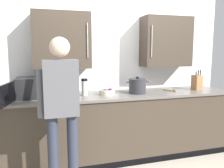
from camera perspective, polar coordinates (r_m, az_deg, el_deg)
The scene contains 9 objects.
back_wall_tiled at distance 3.55m, azimuth 0.60°, elevation 5.77°, with size 3.61×0.44×2.55m.
counter_unit at distance 3.40m, azimuth 2.24°, elevation -10.26°, with size 3.26×0.72×0.95m.
microwave_oven at distance 3.13m, azimuth -18.21°, elevation -0.86°, with size 0.68×0.79×0.26m.
fruit_bowl at distance 3.16m, azimuth -1.27°, elevation -1.99°, with size 0.22×0.22×0.10m.
wooden_spoon at distance 3.64m, azimuth 14.78°, elevation -1.42°, with size 0.22×0.20×0.02m.
knife_block at distance 3.82m, azimuth 20.45°, elevation 0.40°, with size 0.11×0.15×0.32m.
thermos_flask at distance 3.12m, azimuth -6.89°, elevation -0.78°, with size 0.08×0.08×0.23m.
stock_pot at distance 3.29m, azimuth 6.35°, elevation -0.49°, with size 0.35×0.25×0.24m.
person_figure at distance 2.38m, azimuth -12.68°, elevation -4.99°, with size 0.44×0.58×1.69m.
Camera 1 is at (-1.02, -2.29, 1.55)m, focal length 36.56 mm.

